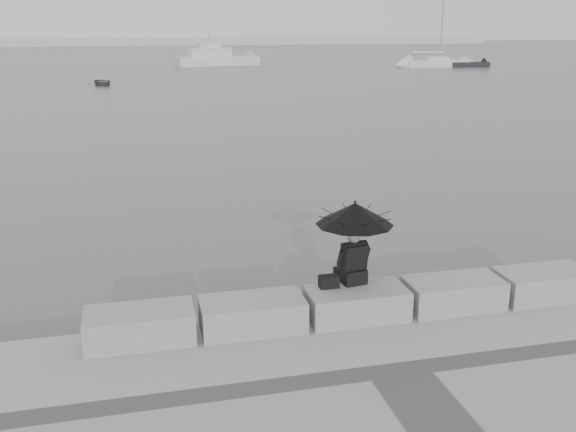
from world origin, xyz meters
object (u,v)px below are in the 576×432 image
object	(u,v)px
seated_person	(355,223)
small_motorboat	(468,64)
sailboat_right	(436,63)
motor_cruiser	(217,58)
dinghy	(102,82)

from	to	relation	value
seated_person	small_motorboat	bearing A→B (deg)	50.16
sailboat_right	motor_cruiser	bearing A→B (deg)	158.45
seated_person	dinghy	world-z (taller)	seated_person
seated_person	sailboat_right	size ratio (longest dim) A/B	0.11
motor_cruiser	sailboat_right	bearing A→B (deg)	-29.16
motor_cruiser	small_motorboat	bearing A→B (deg)	-27.71
sailboat_right	dinghy	bearing A→B (deg)	-160.51
seated_person	motor_cruiser	bearing A→B (deg)	74.44
sailboat_right	small_motorboat	world-z (taller)	sailboat_right
sailboat_right	dinghy	xyz separation A→B (m)	(-38.65, -15.23, -0.27)
small_motorboat	dinghy	world-z (taller)	small_motorboat
sailboat_right	small_motorboat	bearing A→B (deg)	-10.30
dinghy	motor_cruiser	bearing A→B (deg)	44.31
seated_person	motor_cruiser	size ratio (longest dim) A/B	0.13
small_motorboat	sailboat_right	bearing A→B (deg)	177.47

